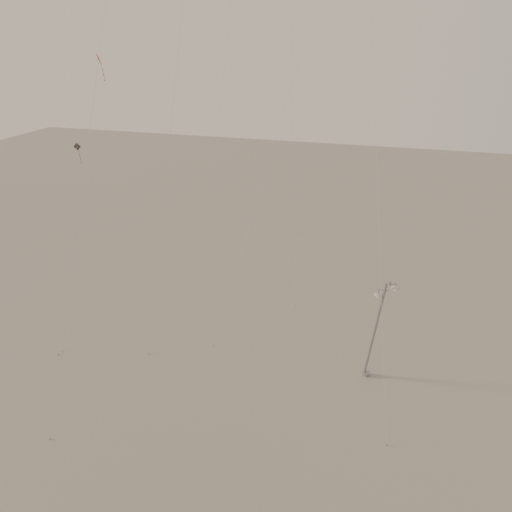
# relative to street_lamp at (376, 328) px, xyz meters

# --- Properties ---
(ground) EXTENTS (160.00, 160.00, 0.00)m
(ground) POSITION_rel_street_lamp_xyz_m (-9.18, -5.43, -4.35)
(ground) COLOR gray
(ground) RESTS_ON ground
(street_lamp) EXTENTS (1.53, 0.77, 8.16)m
(street_lamp) POSITION_rel_street_lamp_xyz_m (0.00, 0.00, 0.00)
(street_lamp) COLOR #95989E
(street_lamp) RESTS_ON ground
(kite_1) EXTENTS (5.52, 3.29, 30.20)m
(kite_1) POSITION_rel_street_lamp_xyz_m (-12.73, -0.07, 17.60)
(kite_1) COLOR #332D2A
(kite_1) RESTS_ON ground
(kite_3) EXTENTS (0.48, 12.18, 20.95)m
(kite_3) POSITION_rel_street_lamp_xyz_m (-18.97, -1.88, 10.76)
(kite_3) COLOR maroon
(kite_3) RESTS_ON ground
(kite_4) EXTENTS (4.91, 10.93, 26.67)m
(kite_4) POSITION_rel_street_lamp_xyz_m (-2.27, 2.18, 15.21)
(kite_4) COLOR #332D2A
(kite_4) RESTS_ON ground
(kite_6) EXTENTS (2.90, 10.47, 14.05)m
(kite_6) POSITION_rel_street_lamp_xyz_m (-25.39, 3.95, 6.36)
(kite_6) COLOR #332D2A
(kite_6) RESTS_ON ground
(kite_7) EXTENTS (2.26, 10.16, 31.38)m
(kite_7) POSITION_rel_street_lamp_xyz_m (-14.74, 14.89, 19.49)
(kite_7) COLOR maroon
(kite_7) RESTS_ON ground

